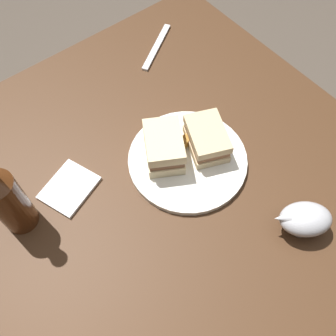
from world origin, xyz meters
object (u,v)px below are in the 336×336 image
at_px(sandwich_half_right, 164,147).
at_px(napkin, 69,188).
at_px(sandwich_half_left, 207,139).
at_px(fork, 157,47).
at_px(gravy_boat, 305,219).
at_px(plate, 188,160).
at_px(cider_bottle, 5,198).

relative_size(sandwich_half_right, napkin, 1.20).
bearing_deg(sandwich_half_left, fork, -109.10).
height_order(sandwich_half_left, fork, sandwich_half_left).
bearing_deg(fork, napkin, 176.52).
height_order(gravy_boat, fork, gravy_boat).
xyz_separation_m(plate, sandwich_half_right, (0.04, -0.04, 0.04)).
height_order(sandwich_half_right, fork, sandwich_half_right).
xyz_separation_m(plate, cider_bottle, (0.35, -0.10, 0.09)).
distance_m(plate, cider_bottle, 0.38).
distance_m(sandwich_half_left, gravy_boat, 0.26).
bearing_deg(sandwich_half_left, napkin, -19.77).
height_order(sandwich_half_right, gravy_boat, sandwich_half_right).
bearing_deg(plate, gravy_boat, 106.30).
xyz_separation_m(sandwich_half_left, gravy_boat, (-0.02, 0.26, -0.00)).
relative_size(sandwich_half_left, gravy_boat, 1.05).
xyz_separation_m(sandwich_half_right, napkin, (0.20, -0.07, -0.04)).
xyz_separation_m(gravy_boat, napkin, (0.32, -0.36, -0.04)).
height_order(gravy_boat, cider_bottle, cider_bottle).
bearing_deg(plate, fork, -116.89).
bearing_deg(napkin, fork, -151.23).
relative_size(sandwich_half_right, gravy_boat, 1.06).
height_order(sandwich_half_left, napkin, sandwich_half_left).
distance_m(plate, fork, 0.37).
bearing_deg(gravy_boat, cider_bottle, -40.25).
bearing_deg(plate, sandwich_half_right, -45.87).
xyz_separation_m(gravy_boat, cider_bottle, (0.43, -0.36, 0.06)).
bearing_deg(fork, sandwich_half_right, -157.18).
xyz_separation_m(sandwich_half_right, cider_bottle, (0.32, -0.07, 0.05)).
bearing_deg(cider_bottle, plate, 163.66).
distance_m(sandwich_half_left, cider_bottle, 0.42).
xyz_separation_m(gravy_boat, fork, (-0.09, -0.59, -0.04)).
height_order(sandwich_half_left, sandwich_half_right, sandwich_half_right).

